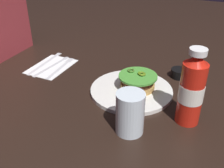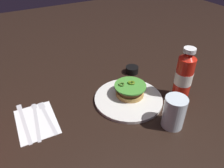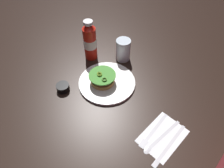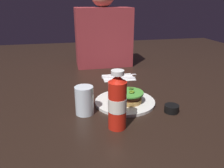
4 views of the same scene
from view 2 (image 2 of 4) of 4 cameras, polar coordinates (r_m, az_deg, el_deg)
The scene contains 10 objects.
ground_plane at distance 0.78m, azimuth 2.46°, elevation -9.28°, with size 3.00×3.00×0.00m, color black.
dinner_plate at distance 0.86m, azimuth 4.30°, elevation -3.88°, with size 0.27×0.27×0.01m, color silver.
burger_sandwich at distance 0.86m, azimuth 4.72°, elevation -1.51°, with size 0.12×0.12×0.05m.
ketchup_bottle at distance 0.86m, azimuth 18.38°, elevation 1.89°, with size 0.07×0.07×0.21m.
water_glass at distance 0.75m, azimuth 15.90°, elevation -7.10°, with size 0.07×0.07×0.11m, color silver.
condiment_cup at distance 1.02m, azimuth 5.23°, elevation 3.72°, with size 0.06×0.06×0.03m, color black.
napkin at distance 0.82m, azimuth -19.11°, elevation -9.20°, with size 0.18×0.13×0.00m, color white.
fork_utensil at distance 0.83m, azimuth -16.86°, elevation -7.51°, with size 0.19×0.03×0.00m.
spoon_utensil at distance 0.84m, azimuth -19.36°, elevation -7.66°, with size 0.20×0.04×0.00m.
butter_knife at distance 0.84m, azimuth -22.20°, elevation -8.58°, with size 0.22×0.02×0.00m.
Camera 2 is at (-0.47, 0.30, 0.55)m, focal length 35.03 mm.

